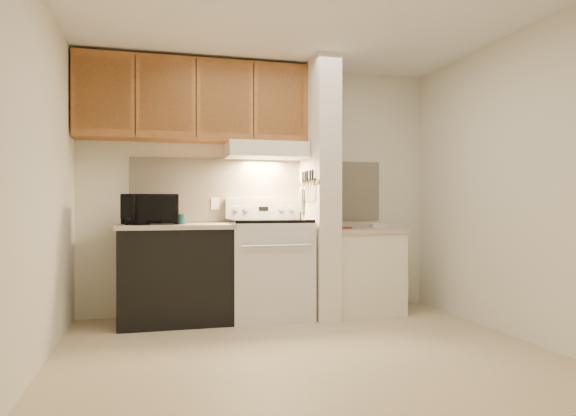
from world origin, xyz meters
name	(u,v)px	position (x,y,z in m)	size (l,w,h in m)	color
floor	(302,350)	(0.00, 0.00, 0.00)	(3.60, 3.60, 0.00)	#CCB78C
ceiling	(302,15)	(0.00, 0.00, 2.50)	(3.60, 3.60, 0.00)	white
wall_back	(262,189)	(0.00, 1.50, 1.25)	(3.60, 0.02, 2.50)	silver
wall_left	(39,180)	(-1.80, 0.00, 1.25)	(0.02, 3.00, 2.50)	silver
wall_right	(509,185)	(1.80, 0.00, 1.25)	(0.02, 3.00, 2.50)	silver
backsplash	(262,191)	(0.00, 1.49, 1.24)	(2.60, 0.02, 0.63)	beige
range_body	(269,270)	(0.00, 1.16, 0.46)	(0.76, 0.65, 0.92)	silver
oven_window	(276,270)	(0.00, 0.84, 0.50)	(0.50, 0.01, 0.30)	black
oven_handle	(277,246)	(0.00, 0.80, 0.72)	(0.02, 0.02, 0.65)	silver
cooktop	(269,221)	(0.00, 1.16, 0.94)	(0.74, 0.64, 0.03)	black
range_backguard	(263,209)	(0.00, 1.44, 1.05)	(0.76, 0.08, 0.20)	silver
range_display	(264,209)	(0.00, 1.40, 1.05)	(0.10, 0.01, 0.04)	black
range_knob_left_outer	(236,209)	(-0.28, 1.40, 1.05)	(0.05, 0.05, 0.02)	silver
range_knob_left_inner	(246,209)	(-0.18, 1.40, 1.05)	(0.05, 0.05, 0.02)	silver
range_knob_right_inner	(281,209)	(0.18, 1.40, 1.05)	(0.05, 0.05, 0.02)	silver
range_knob_right_outer	(290,209)	(0.28, 1.40, 1.05)	(0.05, 0.05, 0.02)	silver
dishwasher_front	(176,275)	(-0.88, 1.17, 0.43)	(1.00, 0.63, 0.87)	black
left_countertop	(175,226)	(-0.88, 1.17, 0.89)	(1.04, 0.67, 0.04)	#C6AD98
spoon_rest	(162,224)	(-1.00, 0.97, 0.92)	(0.20, 0.06, 0.01)	black
teal_jar	(181,219)	(-0.83, 1.06, 0.96)	(0.09, 0.09, 0.09)	#215F59
outlet	(215,204)	(-0.48, 1.48, 1.10)	(0.08, 0.01, 0.12)	white
microwave	(151,209)	(-1.10, 1.15, 1.05)	(0.50, 0.34, 0.27)	black
partition_pillar	(319,188)	(0.51, 1.15, 1.25)	(0.22, 0.70, 2.50)	#EFE2CC
pillar_trim	(308,183)	(0.39, 1.15, 1.30)	(0.01, 0.70, 0.04)	#975A28
knife_strip	(309,181)	(0.39, 1.10, 1.32)	(0.02, 0.42, 0.04)	black
knife_blade_a	(313,191)	(0.38, 0.94, 1.22)	(0.01, 0.04, 0.16)	silver
knife_handle_a	(313,175)	(0.38, 0.94, 1.37)	(0.02, 0.02, 0.10)	black
knife_blade_b	(310,192)	(0.38, 1.02, 1.21)	(0.01, 0.04, 0.18)	silver
knife_handle_b	(310,175)	(0.38, 1.02, 1.37)	(0.02, 0.02, 0.10)	black
knife_blade_c	(308,193)	(0.38, 1.10, 1.20)	(0.01, 0.04, 0.20)	silver
knife_handle_c	(307,176)	(0.38, 1.11, 1.37)	(0.02, 0.02, 0.10)	black
knife_blade_d	(306,191)	(0.38, 1.17, 1.22)	(0.01, 0.04, 0.16)	silver
knife_handle_d	(305,176)	(0.38, 1.18, 1.37)	(0.02, 0.02, 0.10)	black
knife_blade_e	(303,193)	(0.38, 1.26, 1.21)	(0.01, 0.04, 0.18)	silver
knife_handle_e	(303,177)	(0.38, 1.26, 1.37)	(0.02, 0.02, 0.10)	black
oven_mitt	(302,200)	(0.38, 1.32, 1.13)	(0.03, 0.10, 0.23)	slate
right_cab_base	(362,272)	(0.97, 1.15, 0.40)	(0.70, 0.60, 0.81)	white
right_countertop	(362,230)	(0.97, 1.15, 0.83)	(0.74, 0.64, 0.04)	#C6AD98
red_folder	(342,228)	(0.79, 1.25, 0.85)	(0.20, 0.27, 0.01)	#B72C13
white_box	(379,226)	(1.19, 1.24, 0.87)	(0.16, 0.11, 0.04)	white
range_hood	(266,151)	(0.00, 1.28, 1.62)	(0.78, 0.44, 0.15)	white
hood_lip	(271,153)	(0.00, 1.07, 1.58)	(0.78, 0.04, 0.06)	white
upper_cabinets	(195,101)	(-0.69, 1.32, 2.08)	(2.18, 0.33, 0.77)	#975A28
cab_door_a	(103,93)	(-1.51, 1.17, 2.08)	(0.46, 0.01, 0.63)	#975A28
cab_gap_a	(135,95)	(-1.23, 1.16, 2.08)	(0.01, 0.01, 0.73)	black
cab_door_b	(166,96)	(-0.96, 1.17, 2.08)	(0.46, 0.01, 0.63)	#975A28
cab_gap_b	(196,98)	(-0.69, 1.16, 2.08)	(0.01, 0.01, 0.73)	black
cab_door_c	(225,99)	(-0.42, 1.17, 2.08)	(0.46, 0.01, 0.63)	#975A28
cab_gap_c	(254,101)	(-0.14, 1.16, 2.08)	(0.01, 0.01, 0.73)	black
cab_door_d	(281,102)	(0.13, 1.17, 2.08)	(0.46, 0.01, 0.63)	#975A28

